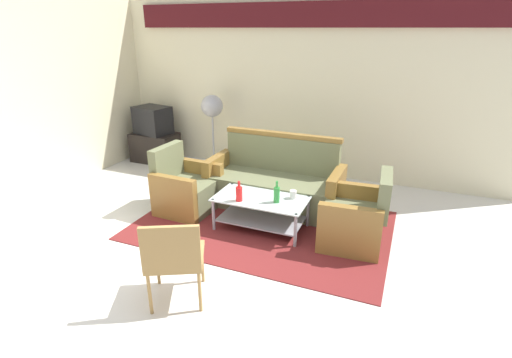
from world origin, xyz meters
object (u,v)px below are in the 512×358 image
coffee_table (261,208)px  tv_stand (155,147)px  couch (275,184)px  armchair_right (355,220)px  bottle_green (277,194)px  wicker_chair (174,255)px  cup (293,194)px  pedestal_fan (212,111)px  armchair_left (186,190)px  bottle_red (239,193)px  television (153,120)px

coffee_table → tv_stand: 3.20m
couch → armchair_right: size_ratio=2.13×
bottle_green → wicker_chair: size_ratio=0.31×
bottle_green → cup: size_ratio=2.62×
pedestal_fan → wicker_chair: (1.38, -3.27, -0.52)m
armchair_right → tv_stand: armchair_right is taller
armchair_left → bottle_red: bearing=74.7°
armchair_right → pedestal_fan: pedestal_fan is taller
couch → armchair_left: couch is taller
armchair_right → pedestal_fan: (-2.65, 1.61, 0.73)m
couch → wicker_chair: 2.25m
television → pedestal_fan: 1.21m
pedestal_fan → coffee_table: bearing=-47.6°
tv_stand → television: television is taller
armchair_right → coffee_table: 1.10m
couch → bottle_red: couch is taller
armchair_left → bottle_red: 0.98m
armchair_left → cup: armchair_left is taller
armchair_right → pedestal_fan: size_ratio=0.67×
armchair_right → bottle_green: (-0.89, -0.14, 0.22)m
couch → tv_stand: couch is taller
armchair_left → pedestal_fan: (-0.44, 1.59, 0.73)m
armchair_left → bottle_red: armchair_left is taller
television → armchair_right: bearing=170.2°
armchair_left → coffee_table: 1.12m
armchair_left → wicker_chair: 1.94m
bottle_green → cup: (0.14, 0.18, -0.05)m
bottle_green → pedestal_fan: 2.54m
television → pedestal_fan: (1.18, 0.05, 0.25)m
armchair_right → couch: bearing=59.7°
couch → bottle_red: bearing=82.0°
bottle_green → tv_stand: (-2.95, 1.70, -0.25)m
bottle_red → cup: 0.64m
pedestal_fan → armchair_right: bearing=-31.3°
armchair_left → coffee_table: bearing=86.7°
bottle_red → pedestal_fan: (-1.35, 1.88, 0.51)m
bottle_green → tv_stand: bearing=150.0°
pedestal_fan → armchair_left: bearing=-74.6°
cup → bottle_red: bearing=-151.2°
cup → wicker_chair: (-0.53, -1.69, 0.03)m
armchair_left → wicker_chair: (0.95, -1.68, 0.21)m
couch → cup: (0.43, -0.55, 0.14)m
wicker_chair → tv_stand: bearing=101.6°
armchair_left → television: size_ratio=1.25×
couch → cup: bearing=128.4°
bottle_green → tv_stand: size_ratio=0.33×
armchair_left → television: 2.28m
tv_stand → pedestal_fan: pedestal_fan is taller
bottle_red → cup: bottle_red is taller
tv_stand → armchair_right: bearing=-22.2°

